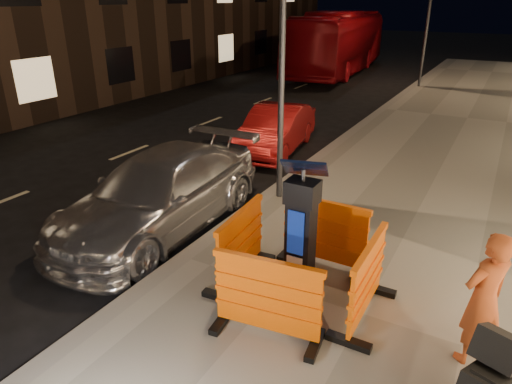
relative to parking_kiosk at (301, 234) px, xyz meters
The scene contains 14 objects.
ground_plane 2.36m from the parking_kiosk, behind, with size 120.00×120.00×0.00m, color black.
sidewalk 1.41m from the parking_kiosk, ahead, with size 6.00×60.00×0.15m, color gray.
kerb 2.32m from the parking_kiosk, behind, with size 0.30×60.00×0.15m, color slate.
parking_kiosk is the anchor object (origin of this frame).
barrier_front 1.04m from the parking_kiosk, 90.00° to the right, with size 1.41×0.58×1.10m, color #F25D04.
barrier_back 1.04m from the parking_kiosk, 90.00° to the left, with size 1.41×0.58×1.10m, color #F25D04.
barrier_kerbside 1.04m from the parking_kiosk, behind, with size 1.41×0.58×1.10m, color #F25D04.
barrier_bldgside 1.04m from the parking_kiosk, ahead, with size 1.41×0.58×1.10m, color #F25D04.
car_silver 3.56m from the parking_kiosk, 164.08° to the left, with size 1.98×4.87×1.41m, color silver.
car_red 7.20m from the parking_kiosk, 119.53° to the left, with size 1.34×3.86×1.27m, color maroon.
bus_doubledecker 22.41m from the parking_kiosk, 108.49° to the left, with size 2.83×12.09×3.37m, color maroon.
man 2.29m from the parking_kiosk, ahead, with size 0.60×0.40×1.66m, color #9A3F1A.
street_lamp_mid 4.08m from the parking_kiosk, 120.87° to the left, with size 0.12×0.12×6.00m, color #3F3F44.
street_lamp_far 18.24m from the parking_kiosk, 95.75° to the left, with size 0.12×0.12×6.00m, color #3F3F44.
Camera 1 is at (4.17, -5.06, 4.07)m, focal length 32.00 mm.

